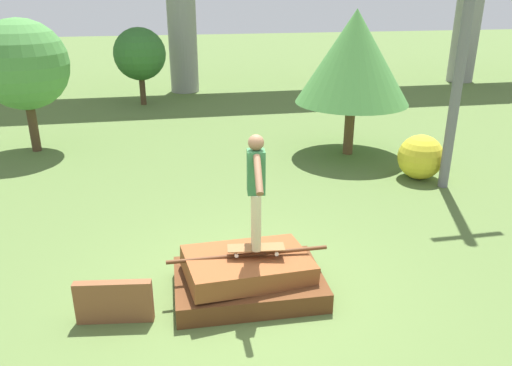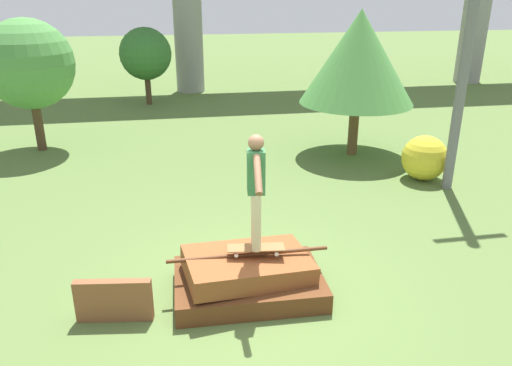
# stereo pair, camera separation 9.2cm
# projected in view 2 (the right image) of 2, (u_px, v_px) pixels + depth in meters

# --- Properties ---
(ground_plane) EXTENTS (80.00, 80.00, 0.00)m
(ground_plane) POSITION_uv_depth(u_px,v_px,m) (249.00, 292.00, 6.85)
(ground_plane) COLOR #567038
(scrap_pile) EXTENTS (2.17, 1.36, 0.62)m
(scrap_pile) POSITION_uv_depth(u_px,v_px,m) (248.00, 276.00, 6.76)
(scrap_pile) COLOR #5B3319
(scrap_pile) RESTS_ON ground_plane
(scrap_plank_loose) EXTENTS (0.96, 0.25, 0.56)m
(scrap_plank_loose) POSITION_uv_depth(u_px,v_px,m) (114.00, 301.00, 6.19)
(scrap_plank_loose) COLOR brown
(scrap_plank_loose) RESTS_ON ground_plane
(skateboard) EXTENTS (0.78, 0.31, 0.09)m
(skateboard) POSITION_uv_depth(u_px,v_px,m) (256.00, 248.00, 6.60)
(skateboard) COLOR brown
(skateboard) RESTS_ON scrap_pile
(skater) EXTENTS (0.24, 1.17, 1.54)m
(skater) POSITION_uv_depth(u_px,v_px,m) (256.00, 185.00, 6.27)
(skater) COLOR #C6B78E
(skater) RESTS_ON skateboard
(utility_pole) EXTENTS (1.30, 0.20, 6.07)m
(utility_pole) POSITION_uv_depth(u_px,v_px,m) (470.00, 30.00, 9.28)
(utility_pole) COLOR slate
(utility_pole) RESTS_ON ground_plane
(tree_behind_left) EXTENTS (2.17, 2.17, 3.26)m
(tree_behind_left) POSITION_uv_depth(u_px,v_px,m) (29.00, 64.00, 12.07)
(tree_behind_left) COLOR #4C3823
(tree_behind_left) RESTS_ON ground_plane
(tree_behind_right) EXTENTS (2.71, 2.71, 3.46)m
(tree_behind_right) POSITION_uv_depth(u_px,v_px,m) (359.00, 58.00, 11.66)
(tree_behind_right) COLOR brown
(tree_behind_right) RESTS_ON ground_plane
(tree_mid_back) EXTENTS (1.78, 1.78, 2.65)m
(tree_mid_back) POSITION_uv_depth(u_px,v_px,m) (145.00, 54.00, 17.20)
(tree_mid_back) COLOR #4C3823
(tree_mid_back) RESTS_ON ground_plane
(bush_yellow_flowering) EXTENTS (0.97, 0.97, 0.97)m
(bush_yellow_flowering) POSITION_uv_depth(u_px,v_px,m) (424.00, 158.00, 10.71)
(bush_yellow_flowering) COLOR gold
(bush_yellow_flowering) RESTS_ON ground_plane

